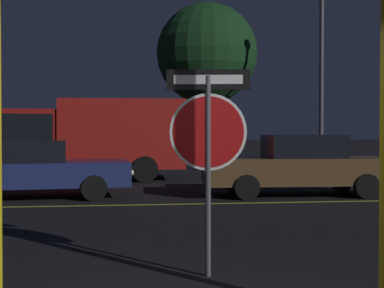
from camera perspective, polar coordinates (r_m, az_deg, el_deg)
road_center_stripe at (r=11.82m, az=-4.52°, el=-6.46°), size 39.99×0.12×0.01m
stop_sign at (r=5.82m, az=1.74°, el=1.38°), size 0.91×0.18×2.26m
passing_car_2 at (r=13.50m, az=-16.72°, el=-2.58°), size 4.79×2.38×1.40m
passing_car_3 at (r=13.71m, az=11.32°, el=-2.28°), size 4.83×1.92×1.53m
delivery_truck at (r=18.37m, az=-11.51°, el=0.90°), size 6.66×2.69×2.69m
street_lamp at (r=19.98m, az=13.64°, el=8.71°), size 0.42×0.42×6.74m
tree_0 at (r=23.07m, az=1.60°, el=9.59°), size 4.29×4.29×7.12m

